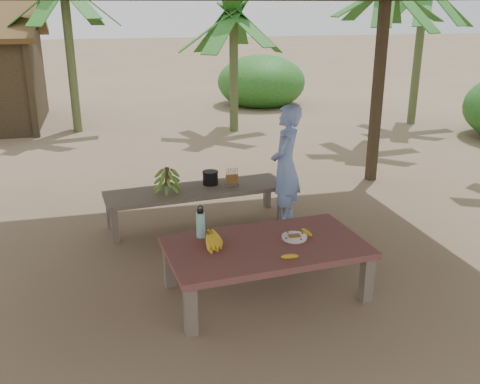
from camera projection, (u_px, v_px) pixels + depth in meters
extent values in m
plane|color=brown|center=(228.00, 266.00, 5.55)|extent=(80.00, 80.00, 0.00)
cube|color=black|center=(378.00, 92.00, 7.85)|extent=(0.13, 0.13, 2.70)
cube|color=brown|center=(191.00, 310.00, 4.34)|extent=(0.11, 0.11, 0.44)
cube|color=brown|center=(367.00, 279.00, 4.84)|extent=(0.11, 0.11, 0.44)
cube|color=brown|center=(169.00, 265.00, 5.09)|extent=(0.11, 0.11, 0.44)
cube|color=brown|center=(324.00, 242.00, 5.59)|extent=(0.11, 0.11, 0.44)
cube|color=maroon|center=(266.00, 247.00, 4.88)|extent=(1.87, 1.14, 0.06)
cube|color=brown|center=(115.00, 226.00, 6.04)|extent=(0.09, 0.09, 0.40)
cube|color=brown|center=(281.00, 204.00, 6.70)|extent=(0.09, 0.09, 0.40)
cube|color=brown|center=(110.00, 212.00, 6.45)|extent=(0.09, 0.09, 0.40)
cube|color=brown|center=(267.00, 193.00, 7.11)|extent=(0.09, 0.09, 0.40)
cube|color=brown|center=(197.00, 191.00, 6.50)|extent=(2.25, 0.81, 0.05)
cylinder|color=white|center=(294.00, 238.00, 4.98)|extent=(0.22, 0.22, 0.01)
cylinder|color=white|center=(294.00, 237.00, 4.97)|extent=(0.24, 0.24, 0.02)
cube|color=brown|center=(294.00, 236.00, 4.97)|extent=(0.12, 0.09, 0.02)
ellipsoid|color=yellow|center=(290.00, 256.00, 4.59)|extent=(0.18, 0.08, 0.04)
ellipsoid|color=yellow|center=(307.00, 232.00, 5.07)|extent=(0.10, 0.16, 0.04)
cylinder|color=#3DC1B2|center=(201.00, 225.00, 5.00)|extent=(0.08, 0.08, 0.24)
cylinder|color=black|center=(200.00, 211.00, 4.95)|extent=(0.06, 0.06, 0.03)
torus|color=black|center=(200.00, 208.00, 4.94)|extent=(0.05, 0.01, 0.05)
cylinder|color=black|center=(210.00, 178.00, 6.63)|extent=(0.19, 0.19, 0.16)
imported|color=#7594DE|center=(285.00, 166.00, 6.40)|extent=(0.59, 0.64, 1.47)
cylinder|color=#596638|center=(380.00, 66.00, 10.08)|extent=(0.18, 0.18, 2.95)
cylinder|color=#596638|center=(234.00, 73.00, 11.05)|extent=(0.18, 0.18, 2.44)
cylinder|color=#596638|center=(71.00, 60.00, 10.91)|extent=(0.18, 0.18, 2.98)
cylinder|color=#596638|center=(418.00, 57.00, 11.69)|extent=(0.18, 0.18, 2.96)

